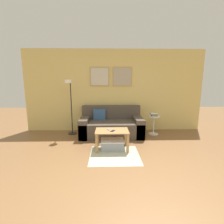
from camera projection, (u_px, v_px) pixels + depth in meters
ground_plane at (124, 197)px, 2.24m from camera, size 16.00×16.00×0.00m
wall_back at (114, 91)px, 5.14m from camera, size 5.60×0.09×2.55m
area_rug at (115, 155)px, 3.51m from camera, size 1.06×0.99×0.01m
couch at (111, 125)px, 4.83m from camera, size 1.80×0.98×0.84m
coffee_table at (112, 135)px, 3.78m from camera, size 0.77×0.51×0.46m
storage_bin at (112, 145)px, 3.79m from camera, size 0.54×0.37×0.23m
floor_lamp at (70, 101)px, 4.64m from camera, size 0.26×0.48×1.62m
side_table at (154, 123)px, 4.86m from camera, size 0.35×0.35×0.56m
book_stack at (154, 114)px, 4.82m from camera, size 0.21×0.15×0.09m
remote_control at (108, 129)px, 3.81m from camera, size 0.07×0.16×0.02m
cell_phone at (113, 131)px, 3.70m from camera, size 0.13×0.15×0.01m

